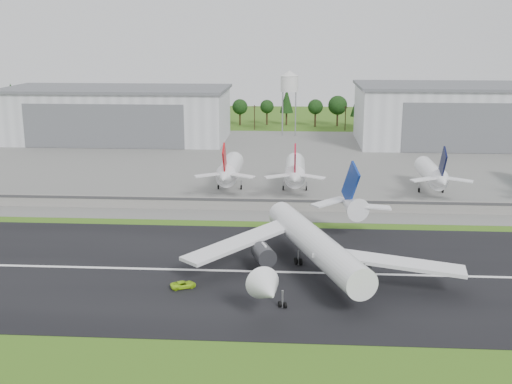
# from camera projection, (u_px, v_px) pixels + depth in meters

# --- Properties ---
(ground) EXTENTS (600.00, 600.00, 0.00)m
(ground) POSITION_uv_depth(u_px,v_px,m) (300.00, 293.00, 118.71)
(ground) COLOR #355F16
(ground) RESTS_ON ground
(runway) EXTENTS (320.00, 60.00, 0.10)m
(runway) POSITION_uv_depth(u_px,v_px,m) (300.00, 273.00, 128.37)
(runway) COLOR black
(runway) RESTS_ON ground
(runway_centerline) EXTENTS (220.00, 1.00, 0.02)m
(runway_centerline) POSITION_uv_depth(u_px,v_px,m) (300.00, 272.00, 128.36)
(runway_centerline) COLOR white
(runway_centerline) RESTS_ON runway
(apron) EXTENTS (320.00, 150.00, 0.10)m
(apron) POSITION_uv_depth(u_px,v_px,m) (300.00, 163.00, 234.79)
(apron) COLOR slate
(apron) RESTS_ON ground
(blast_fence) EXTENTS (240.00, 0.61, 3.50)m
(blast_fence) POSITION_uv_depth(u_px,v_px,m) (300.00, 205.00, 171.46)
(blast_fence) COLOR gray
(blast_fence) RESTS_ON ground
(hangar_west) EXTENTS (97.00, 44.00, 23.20)m
(hangar_west) POSITION_uv_depth(u_px,v_px,m) (117.00, 114.00, 280.45)
(hangar_west) COLOR silver
(hangar_west) RESTS_ON ground
(hangar_east) EXTENTS (102.00, 47.00, 25.20)m
(hangar_east) POSITION_uv_depth(u_px,v_px,m) (478.00, 115.00, 270.44)
(hangar_east) COLOR silver
(hangar_east) RESTS_ON ground
(water_tower) EXTENTS (8.40, 8.40, 29.40)m
(water_tower) POSITION_uv_depth(u_px,v_px,m) (289.00, 81.00, 291.98)
(water_tower) COLOR #99999E
(water_tower) RESTS_ON ground
(utility_poles) EXTENTS (230.00, 3.00, 12.00)m
(utility_poles) POSITION_uv_depth(u_px,v_px,m) (300.00, 130.00, 312.20)
(utility_poles) COLOR black
(utility_poles) RESTS_ON ground
(treeline) EXTENTS (320.00, 16.00, 22.00)m
(treeline) POSITION_uv_depth(u_px,v_px,m) (299.00, 126.00, 326.71)
(treeline) COLOR black
(treeline) RESTS_ON ground
(main_airliner) EXTENTS (54.02, 57.56, 18.17)m
(main_airliner) POSITION_uv_depth(u_px,v_px,m) (314.00, 251.00, 126.62)
(main_airliner) COLOR white
(main_airliner) RESTS_ON runway
(ground_vehicle) EXTENTS (5.28, 4.01, 1.33)m
(ground_vehicle) POSITION_uv_depth(u_px,v_px,m) (183.00, 285.00, 120.51)
(ground_vehicle) COLOR #A8DF1A
(ground_vehicle) RESTS_ON runway
(parked_jet_red_a) EXTENTS (7.36, 31.29, 16.87)m
(parked_jet_red_a) POSITION_uv_depth(u_px,v_px,m) (229.00, 170.00, 192.59)
(parked_jet_red_a) COLOR white
(parked_jet_red_a) RESTS_ON ground
(parked_jet_red_b) EXTENTS (7.36, 31.29, 16.86)m
(parked_jet_red_b) POSITION_uv_depth(u_px,v_px,m) (295.00, 171.00, 191.35)
(parked_jet_red_b) COLOR white
(parked_jet_red_b) RESTS_ON ground
(parked_jet_navy) EXTENTS (7.36, 31.29, 16.55)m
(parked_jet_navy) POSITION_uv_depth(u_px,v_px,m) (433.00, 174.00, 188.81)
(parked_jet_navy) COLOR white
(parked_jet_navy) RESTS_ON ground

